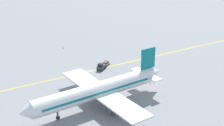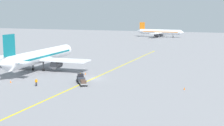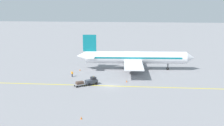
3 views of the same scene
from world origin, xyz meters
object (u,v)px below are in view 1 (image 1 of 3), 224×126
Objects in this scene: ground_crew_worker at (136,70)px; traffic_cone_mid_apron at (150,83)px; traffic_cone_near_nose at (78,79)px; traffic_cone_by_wingtip at (63,48)px; baggage_cart_trailing at (106,63)px; baggage_tug_dark at (101,67)px; airplane_at_gate at (99,90)px.

traffic_cone_mid_apron is (-7.33, 0.72, -0.63)m from ground_crew_worker.
ground_crew_worker is 7.39m from traffic_cone_mid_apron.
traffic_cone_by_wingtip is at bearing -15.27° from traffic_cone_near_nose.
ground_crew_worker is at bearing -156.84° from baggage_cart_trailing.
baggage_cart_trailing is (1.92, -2.68, -0.14)m from baggage_tug_dark.
baggage_tug_dark is at bearing 125.60° from baggage_cart_trailing.
baggage_cart_trailing is 9.99m from ground_crew_worker.
baggage_tug_dark reaches higher than traffic_cone_near_nose.
baggage_cart_trailing is (19.36, -13.05, -2.95)m from airplane_at_gate.
traffic_cone_near_nose is at bearing -6.82° from airplane_at_gate.
traffic_cone_near_nose is at bearing 109.97° from baggage_tug_dark.
traffic_cone_by_wingtip is (22.63, 1.62, -0.63)m from baggage_tug_dark.
baggage_cart_trailing is at bearing -33.99° from airplane_at_gate.
ground_crew_worker is at bearing -5.63° from traffic_cone_mid_apron.
baggage_tug_dark is 9.24m from traffic_cone_near_nose.
baggage_cart_trailing is 16.83m from traffic_cone_mid_apron.
baggage_cart_trailing is at bearing 10.99° from traffic_cone_mid_apron.
traffic_cone_by_wingtip is (20.71, 4.30, -0.49)m from baggage_cart_trailing.
airplane_at_gate is 64.59× the size of traffic_cone_by_wingtip.
traffic_cone_mid_apron is (-11.44, -14.55, 0.00)m from traffic_cone_near_nose.
ground_crew_worker is (-7.26, -6.61, 0.01)m from baggage_tug_dark.
baggage_tug_dark is at bearing -175.91° from traffic_cone_by_wingtip.
traffic_cone_near_nose is 18.51m from traffic_cone_mid_apron.
airplane_at_gate is 21.14× the size of ground_crew_worker.
ground_crew_worker is 31.01m from traffic_cone_by_wingtip.
ground_crew_worker is 15.83m from traffic_cone_near_nose.
baggage_tug_dark is at bearing 42.31° from ground_crew_worker.
baggage_cart_trailing is at bearing 23.16° from ground_crew_worker.
traffic_cone_by_wingtip is (40.07, -8.75, -3.43)m from airplane_at_gate.
baggage_cart_trailing is at bearing -65.93° from traffic_cone_near_nose.
traffic_cone_near_nose is (14.29, -1.71, -3.43)m from airplane_at_gate.
ground_crew_worker is at bearing -164.61° from traffic_cone_by_wingtip.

